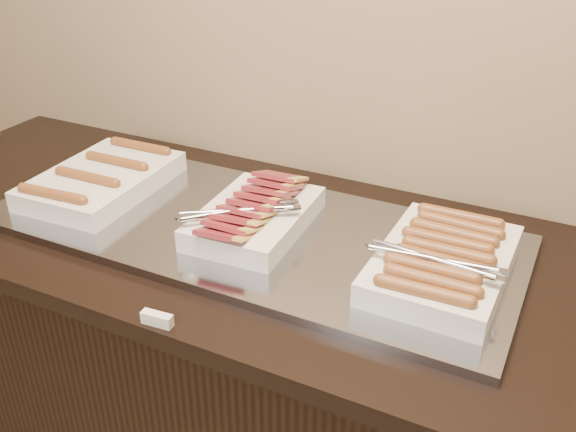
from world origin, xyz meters
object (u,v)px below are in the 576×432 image
object	(u,v)px
warming_tray	(249,230)
dish_left	(102,179)
counter	(258,384)
dish_right	(442,261)
dish_center	(254,215)

from	to	relation	value
warming_tray	dish_left	size ratio (longest dim) A/B	3.09
dish_left	counter	bearing A→B (deg)	-2.58
counter	dish_right	bearing A→B (deg)	-0.51
dish_center	dish_right	bearing A→B (deg)	-2.98
counter	warming_tray	size ratio (longest dim) A/B	1.72
counter	dish_left	bearing A→B (deg)	180.00
dish_right	dish_center	bearing A→B (deg)	-179.16
warming_tray	dish_right	size ratio (longest dim) A/B	3.28
counter	warming_tray	bearing A→B (deg)	180.00
dish_left	dish_right	size ratio (longest dim) A/B	1.06
warming_tray	dish_center	xyz separation A→B (m)	(0.02, -0.00, 0.05)
counter	dish_left	xyz separation A→B (m)	(-0.43, 0.00, 0.50)
counter	warming_tray	world-z (taller)	warming_tray
counter	dish_center	size ratio (longest dim) A/B	5.95
dish_left	dish_center	world-z (taller)	dish_center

